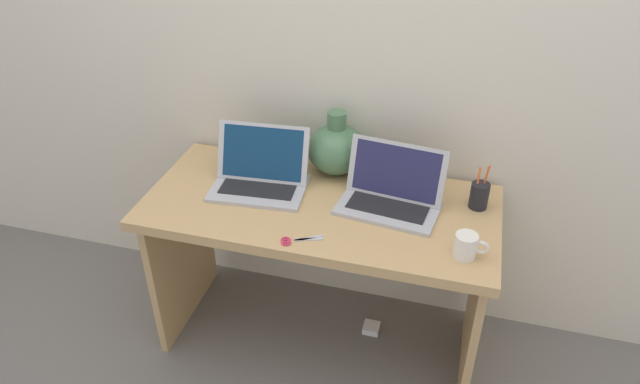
{
  "coord_description": "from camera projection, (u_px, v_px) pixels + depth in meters",
  "views": [
    {
      "loc": [
        0.47,
        -1.71,
        1.92
      ],
      "look_at": [
        0.0,
        0.0,
        0.76
      ],
      "focal_mm": 32.7,
      "sensor_mm": 36.0,
      "label": 1
    }
  ],
  "objects": [
    {
      "name": "ground_plane",
      "position": [
        320.0,
        336.0,
        2.54
      ],
      "size": [
        6.0,
        6.0,
        0.0
      ],
      "primitive_type": "plane",
      "color": "slate"
    },
    {
      "name": "desk",
      "position": [
        320.0,
        237.0,
        2.24
      ],
      "size": [
        1.31,
        0.6,
        0.71
      ],
      "color": "tan",
      "rests_on": "ground"
    },
    {
      "name": "power_brick",
      "position": [
        371.0,
        328.0,
        2.56
      ],
      "size": [
        0.07,
        0.07,
        0.03
      ],
      "primitive_type": "cube",
      "color": "white",
      "rests_on": "ground"
    },
    {
      "name": "coffee_mug",
      "position": [
        466.0,
        246.0,
        1.88
      ],
      "size": [
        0.11,
        0.07,
        0.08
      ],
      "color": "white",
      "rests_on": "desk"
    },
    {
      "name": "back_wall",
      "position": [
        344.0,
        43.0,
        2.16
      ],
      "size": [
        4.4,
        0.04,
        2.4
      ],
      "primitive_type": "cube",
      "color": "beige",
      "rests_on": "ground"
    },
    {
      "name": "laptop_left",
      "position": [
        261.0,
        172.0,
        2.23
      ],
      "size": [
        0.37,
        0.27,
        0.22
      ],
      "color": "#B2B2B7",
      "rests_on": "desk"
    },
    {
      "name": "green_vase",
      "position": [
        336.0,
        148.0,
        2.29
      ],
      "size": [
        0.23,
        0.23,
        0.26
      ],
      "color": "#47704C",
      "rests_on": "desk"
    },
    {
      "name": "scissors",
      "position": [
        294.0,
        240.0,
        1.96
      ],
      "size": [
        0.14,
        0.09,
        0.01
      ],
      "color": "#B7B7BC",
      "rests_on": "desk"
    },
    {
      "name": "laptop_right",
      "position": [
        392.0,
        191.0,
        2.12
      ],
      "size": [
        0.38,
        0.26,
        0.22
      ],
      "color": "#B2B2B7",
      "rests_on": "desk"
    },
    {
      "name": "pen_cup",
      "position": [
        479.0,
        195.0,
        2.11
      ],
      "size": [
        0.07,
        0.07,
        0.18
      ],
      "color": "black",
      "rests_on": "desk"
    }
  ]
}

